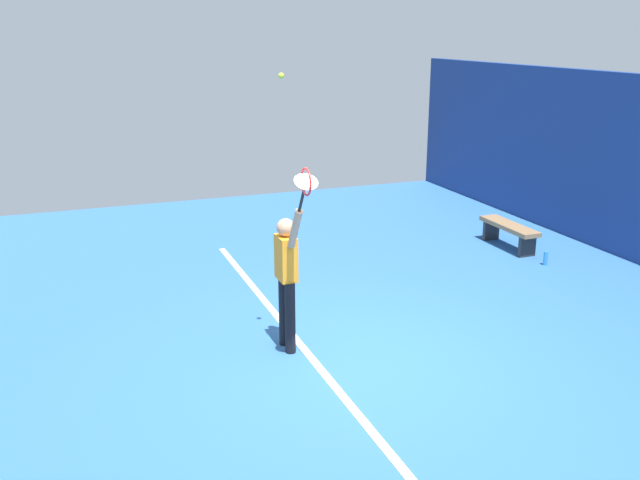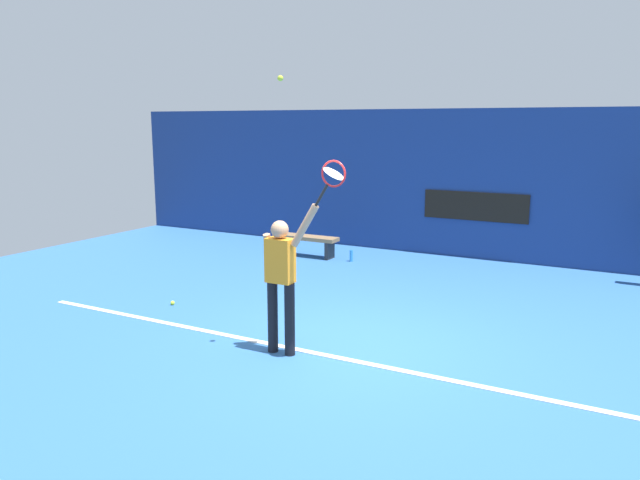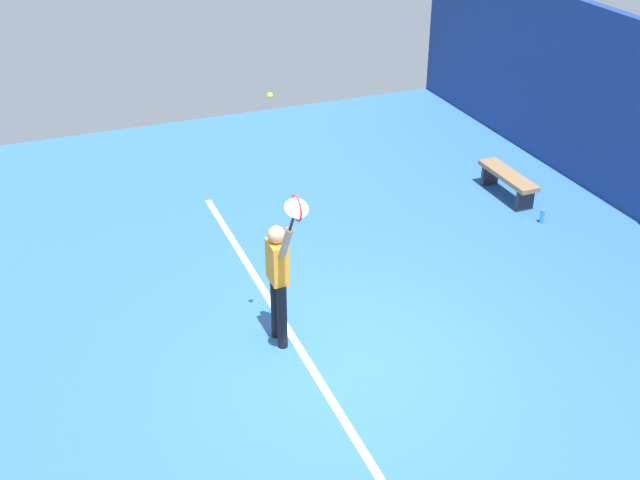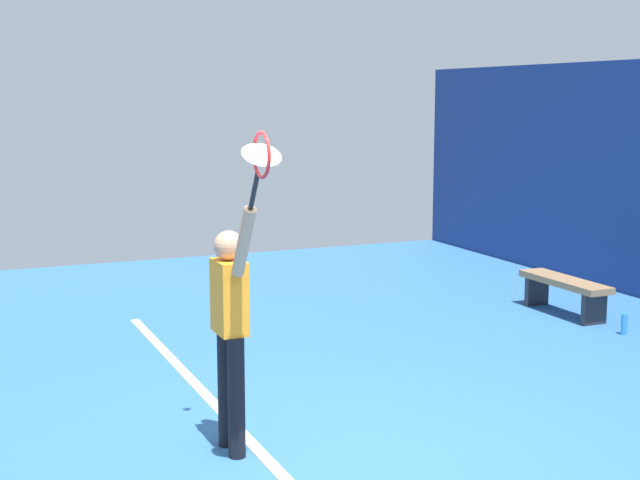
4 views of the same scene
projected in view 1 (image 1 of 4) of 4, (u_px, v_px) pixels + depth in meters
The scene contains 8 objects.
ground_plane at pixel (355, 362), 8.45m from camera, with size 18.00×18.00×0.00m, color #2D609E.
court_baseline at pixel (319, 368), 8.29m from camera, with size 10.00×0.10×0.01m, color white.
tennis_player at pixel (287, 273), 8.52m from camera, with size 0.79×0.31×1.93m.
tennis_racket at pixel (305, 184), 7.53m from camera, with size 0.46×0.27×0.60m.
tennis_ball at pixel (281, 76), 7.78m from camera, with size 0.07×0.07×0.07m, color #CCE033.
court_bench at pixel (509, 230), 12.76m from camera, with size 1.40×0.36×0.45m.
water_bottle at pixel (545, 258), 11.87m from camera, with size 0.07×0.07×0.24m, color #338CD8.
spare_ball at pixel (291, 272), 11.48m from camera, with size 0.07×0.07×0.07m, color #CCE033.
Camera 1 is at (7.00, -3.13, 3.86)m, focal length 39.28 mm.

